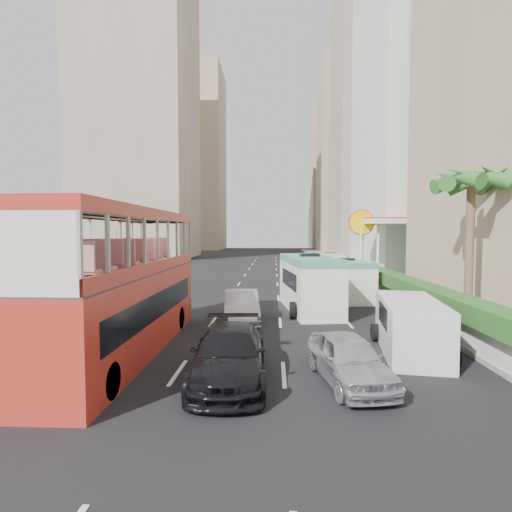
# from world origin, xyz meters

# --- Properties ---
(ground_plane) EXTENTS (200.00, 200.00, 0.00)m
(ground_plane) POSITION_xyz_m (0.00, 0.00, 0.00)
(ground_plane) COLOR black
(ground_plane) RESTS_ON ground
(double_decker_bus) EXTENTS (2.50, 11.00, 5.06)m
(double_decker_bus) POSITION_xyz_m (-6.00, 0.00, 2.53)
(double_decker_bus) COLOR red
(double_decker_bus) RESTS_ON ground
(car_silver_lane_a) EXTENTS (2.06, 4.64, 1.48)m
(car_silver_lane_a) POSITION_xyz_m (-2.25, 4.98, 0.00)
(car_silver_lane_a) COLOR #B0B2B7
(car_silver_lane_a) RESTS_ON ground
(car_silver_lane_b) EXTENTS (2.31, 4.24, 1.37)m
(car_silver_lane_b) POSITION_xyz_m (1.41, -2.57, 0.00)
(car_silver_lane_b) COLOR #B0B2B7
(car_silver_lane_b) RESTS_ON ground
(car_black) EXTENTS (2.32, 5.20, 1.48)m
(car_black) POSITION_xyz_m (-1.98, -2.48, 0.00)
(car_black) COLOR black
(car_black) RESTS_ON ground
(van_asset) EXTENTS (2.36, 5.09, 1.41)m
(van_asset) POSITION_xyz_m (1.42, 15.25, 0.00)
(van_asset) COLOR silver
(van_asset) RESTS_ON ground
(minibus_near) EXTENTS (3.08, 6.91, 2.96)m
(minibus_near) POSITION_xyz_m (1.22, 8.01, 1.48)
(minibus_near) COLOR silver
(minibus_near) RESTS_ON ground
(minibus_far) EXTENTS (2.60, 5.80, 2.48)m
(minibus_far) POSITION_xyz_m (4.01, 12.03, 1.24)
(minibus_far) COLOR silver
(minibus_far) RESTS_ON ground
(panel_van_near) EXTENTS (2.52, 4.90, 1.87)m
(panel_van_near) POSITION_xyz_m (4.11, 0.38, 0.94)
(panel_van_near) COLOR silver
(panel_van_near) RESTS_ON ground
(panel_van_far) EXTENTS (2.84, 5.81, 2.24)m
(panel_van_far) POSITION_xyz_m (4.54, 22.58, 1.12)
(panel_van_far) COLOR silver
(panel_van_far) RESTS_ON ground
(sidewalk) EXTENTS (6.00, 120.00, 0.18)m
(sidewalk) POSITION_xyz_m (9.00, 25.00, 0.09)
(sidewalk) COLOR #99968C
(sidewalk) RESTS_ON ground
(kerb_wall) EXTENTS (0.30, 44.00, 1.00)m
(kerb_wall) POSITION_xyz_m (6.20, 14.00, 0.68)
(kerb_wall) COLOR silver
(kerb_wall) RESTS_ON sidewalk
(hedge) EXTENTS (1.10, 44.00, 0.70)m
(hedge) POSITION_xyz_m (6.20, 14.00, 1.53)
(hedge) COLOR #2D6626
(hedge) RESTS_ON kerb_wall
(palm_tree) EXTENTS (0.36, 0.36, 6.40)m
(palm_tree) POSITION_xyz_m (7.80, 4.00, 3.38)
(palm_tree) COLOR brown
(palm_tree) RESTS_ON sidewalk
(shell_station) EXTENTS (6.50, 8.00, 5.50)m
(shell_station) POSITION_xyz_m (10.00, 23.00, 2.75)
(shell_station) COLOR silver
(shell_station) RESTS_ON ground
(tower_stripe) EXTENTS (16.00, 18.00, 58.00)m
(tower_stripe) POSITION_xyz_m (18.00, 34.00, 29.00)
(tower_stripe) COLOR white
(tower_stripe) RESTS_ON ground
(tower_mid) EXTENTS (16.00, 16.00, 50.00)m
(tower_mid) POSITION_xyz_m (18.00, 58.00, 25.00)
(tower_mid) COLOR tan
(tower_mid) RESTS_ON ground
(tower_far_a) EXTENTS (14.00, 14.00, 44.00)m
(tower_far_a) POSITION_xyz_m (17.00, 82.00, 22.00)
(tower_far_a) COLOR tan
(tower_far_a) RESTS_ON ground
(tower_far_b) EXTENTS (14.00, 14.00, 40.00)m
(tower_far_b) POSITION_xyz_m (17.00, 104.00, 20.00)
(tower_far_b) COLOR tan
(tower_far_b) RESTS_ON ground
(tower_left_a) EXTENTS (18.00, 18.00, 52.00)m
(tower_left_a) POSITION_xyz_m (-24.00, 55.00, 26.00)
(tower_left_a) COLOR tan
(tower_left_a) RESTS_ON ground
(tower_left_b) EXTENTS (16.00, 16.00, 46.00)m
(tower_left_b) POSITION_xyz_m (-22.00, 90.00, 23.00)
(tower_left_b) COLOR tan
(tower_left_b) RESTS_ON ground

